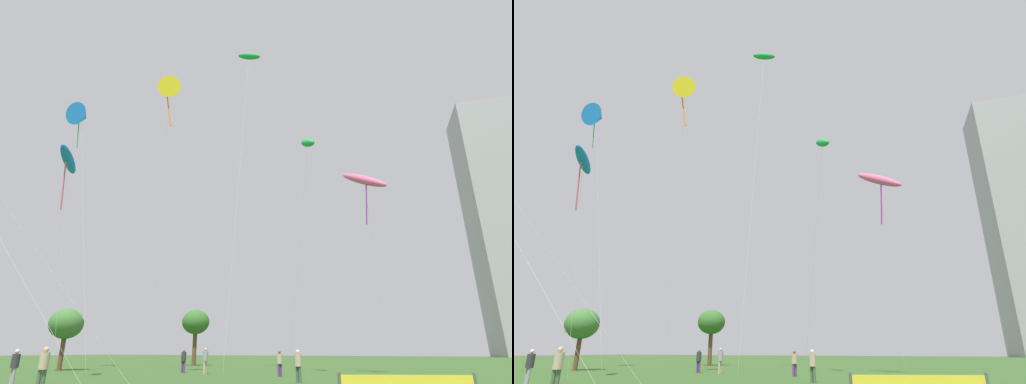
# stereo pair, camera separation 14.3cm
# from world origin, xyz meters

# --- Properties ---
(person_standing_0) EXTENTS (0.38, 0.38, 1.70)m
(person_standing_0) POSITION_xyz_m (-9.82, 8.42, 0.98)
(person_standing_0) COLOR gray
(person_standing_0) RESTS_ON ground
(person_standing_1) EXTENTS (0.40, 0.40, 1.79)m
(person_standing_1) POSITION_xyz_m (-5.90, 7.04, 1.03)
(person_standing_1) COLOR #3F593F
(person_standing_1) RESTS_ON ground
(person_standing_2) EXTENTS (0.37, 0.37, 1.68)m
(person_standing_2) POSITION_xyz_m (2.00, 16.96, 0.97)
(person_standing_2) COLOR #3F593F
(person_standing_2) RESTS_ON ground
(person_standing_3) EXTENTS (0.36, 0.36, 1.64)m
(person_standing_3) POSITION_xyz_m (-1.12, 21.53, 0.95)
(person_standing_3) COLOR #593372
(person_standing_3) RESTS_ON ground
(person_standing_4) EXTENTS (0.39, 0.39, 1.76)m
(person_standing_4) POSITION_xyz_m (-9.98, 22.78, 1.02)
(person_standing_4) COLOR #593372
(person_standing_4) RESTS_ON ground
(person_standing_5) EXTENTS (0.41, 0.41, 1.84)m
(person_standing_5) POSITION_xyz_m (-7.81, 22.60, 1.06)
(person_standing_5) COLOR tan
(person_standing_5) RESTS_ON ground
(kite_flying_0) EXTENTS (5.19, 6.36, 23.76)m
(kite_flying_0) POSITION_xyz_m (-9.03, 17.21, 22.66)
(kite_flying_0) COLOR silver
(kite_flying_0) RESTS_ON ground
(kite_flying_1) EXTENTS (6.01, 7.74, 18.60)m
(kite_flying_1) POSITION_xyz_m (1.19, 23.02, 17.81)
(kite_flying_1) COLOR silver
(kite_flying_1) RESTS_ON ground
(kite_flying_2) EXTENTS (3.97, 5.33, 15.61)m
(kite_flying_2) POSITION_xyz_m (5.14, 24.79, 14.32)
(kite_flying_2) COLOR silver
(kite_flying_2) RESTS_ON ground
(kite_flying_3) EXTENTS (7.77, 2.80, 27.51)m
(kite_flying_3) POSITION_xyz_m (-24.19, 20.38, 26.05)
(kite_flying_3) COLOR silver
(kite_flying_3) RESTS_ON ground
(kite_flying_4) EXTENTS (2.22, 3.49, 14.73)m
(kite_flying_4) POSITION_xyz_m (-12.18, 10.99, 13.92)
(kite_flying_4) COLOR silver
(kite_flying_4) RESTS_ON ground
(kite_flying_8) EXTENTS (2.54, 5.20, 31.77)m
(kite_flying_8) POSITION_xyz_m (-5.74, 25.54, 31.19)
(kite_flying_8) COLOR silver
(kite_flying_8) RESTS_ON ground
(park_tree_0) EXTENTS (3.27, 3.27, 6.24)m
(park_tree_0) POSITION_xyz_m (-18.63, 36.69, 4.77)
(park_tree_0) COLOR brown
(park_tree_0) RESTS_ON ground
(park_tree_1) EXTENTS (3.00, 3.00, 5.24)m
(park_tree_1) POSITION_xyz_m (-21.87, 20.97, 3.87)
(park_tree_1) COLOR brown
(park_tree_1) RESTS_ON ground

